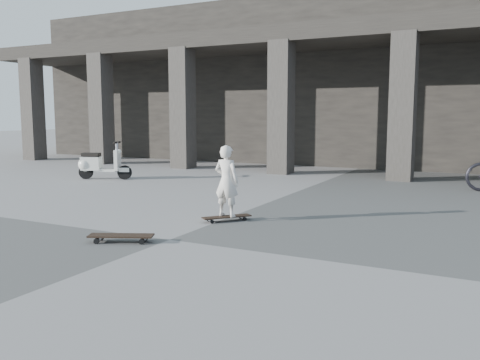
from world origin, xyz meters
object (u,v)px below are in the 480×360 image
at_px(longboard, 227,217).
at_px(skateboard_spare, 121,237).
at_px(child, 227,181).
at_px(scooter, 96,164).

xyz_separation_m(longboard, skateboard_spare, (-0.64, -1.96, 0.02)).
distance_m(child, scooter, 6.86).
distance_m(skateboard_spare, scooter, 7.53).
bearing_deg(skateboard_spare, longboard, 47.12).
bearing_deg(longboard, skateboard_spare, -158.25).
distance_m(longboard, child, 0.62).
bearing_deg(scooter, child, -50.36).
height_order(longboard, child, child).
bearing_deg(scooter, longboard, -50.36).
bearing_deg(child, skateboard_spare, 74.04).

